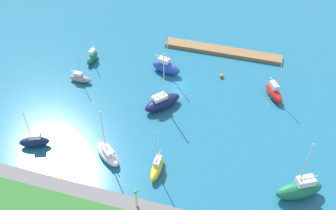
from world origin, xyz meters
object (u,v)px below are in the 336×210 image
(sailboat_navy_center_basin, at_px, (162,102))
(mooring_buoy_orange, at_px, (222,76))
(sailboat_white_mid_basin, at_px, (107,153))
(sailboat_red_far_south, at_px, (274,92))
(pier_dock, at_px, (223,51))
(sailboat_green_inner_mooring, at_px, (92,57))
(sailboat_green_lone_south, at_px, (299,189))
(sailboat_navy_near_pier, at_px, (35,141))
(sailboat_yellow_west_end, at_px, (157,167))
(sailboat_blue_lone_north, at_px, (166,67))
(harbor_beacon, at_px, (136,197))
(sailboat_gray_off_beacon, at_px, (80,78))

(sailboat_navy_center_basin, relative_size, mooring_buoy_orange, 13.95)
(mooring_buoy_orange, bearing_deg, sailboat_white_mid_basin, 62.32)
(sailboat_red_far_south, bearing_deg, pier_dock, -166.83)
(sailboat_green_inner_mooring, height_order, sailboat_green_lone_south, sailboat_green_lone_south)
(sailboat_navy_near_pier, bearing_deg, pier_dock, -145.65)
(sailboat_white_mid_basin, relative_size, mooring_buoy_orange, 11.62)
(sailboat_green_inner_mooring, height_order, sailboat_yellow_west_end, sailboat_yellow_west_end)
(sailboat_blue_lone_north, bearing_deg, sailboat_navy_near_pier, -107.70)
(pier_dock, xyz_separation_m, sailboat_white_mid_basin, (12.94, 37.18, 0.62))
(harbor_beacon, height_order, sailboat_gray_off_beacon, sailboat_gray_off_beacon)
(sailboat_gray_off_beacon, bearing_deg, mooring_buoy_orange, 19.58)
(sailboat_white_mid_basin, xyz_separation_m, sailboat_green_lone_south, (-31.34, -1.16, 0.61))
(sailboat_red_far_south, relative_size, sailboat_navy_near_pier, 1.15)
(sailboat_white_mid_basin, xyz_separation_m, sailboat_gray_off_beacon, (13.79, -17.74, -0.09))
(sailboat_navy_center_basin, distance_m, sailboat_white_mid_basin, 15.77)
(sailboat_gray_off_beacon, bearing_deg, sailboat_yellow_west_end, -38.48)
(sailboat_yellow_west_end, height_order, sailboat_navy_near_pier, sailboat_yellow_west_end)
(sailboat_green_inner_mooring, relative_size, sailboat_navy_near_pier, 0.95)
(sailboat_red_far_south, xyz_separation_m, sailboat_green_lone_south, (-5.71, 23.05, 0.41))
(pier_dock, distance_m, sailboat_red_far_south, 18.17)
(pier_dock, height_order, sailboat_yellow_west_end, sailboat_yellow_west_end)
(mooring_buoy_orange, bearing_deg, sailboat_yellow_west_end, 78.90)
(harbor_beacon, distance_m, sailboat_yellow_west_end, 8.27)
(mooring_buoy_orange, bearing_deg, sailboat_red_far_south, 162.88)
(sailboat_red_far_south, bearing_deg, mooring_buoy_orange, -138.35)
(harbor_beacon, distance_m, sailboat_navy_center_basin, 23.67)
(sailboat_blue_lone_north, height_order, sailboat_green_lone_south, sailboat_blue_lone_north)
(pier_dock, relative_size, sailboat_gray_off_beacon, 3.38)
(sailboat_white_mid_basin, relative_size, sailboat_blue_lone_north, 0.84)
(sailboat_white_mid_basin, distance_m, sailboat_green_lone_south, 31.37)
(sailboat_navy_near_pier, relative_size, mooring_buoy_orange, 9.10)
(sailboat_green_inner_mooring, bearing_deg, sailboat_white_mid_basin, 28.45)
(sailboat_navy_center_basin, distance_m, sailboat_green_lone_south, 29.60)
(harbor_beacon, xyz_separation_m, sailboat_white_mid_basin, (8.39, -8.45, -2.41))
(sailboat_green_inner_mooring, bearing_deg, pier_dock, 111.99)
(sailboat_navy_center_basin, bearing_deg, mooring_buoy_orange, 3.60)
(sailboat_yellow_west_end, height_order, mooring_buoy_orange, sailboat_yellow_west_end)
(pier_dock, distance_m, sailboat_blue_lone_north, 15.27)
(sailboat_navy_center_basin, height_order, sailboat_navy_near_pier, sailboat_navy_center_basin)
(sailboat_green_inner_mooring, height_order, sailboat_blue_lone_north, sailboat_blue_lone_north)
(sailboat_gray_off_beacon, bearing_deg, sailboat_navy_near_pier, -87.97)
(sailboat_white_mid_basin, distance_m, sailboat_red_far_south, 35.26)
(sailboat_yellow_west_end, bearing_deg, sailboat_green_lone_south, 92.23)
(harbor_beacon, bearing_deg, sailboat_navy_center_basin, -82.05)
(sailboat_blue_lone_north, bearing_deg, sailboat_green_inner_mooring, -165.14)
(sailboat_yellow_west_end, relative_size, sailboat_green_lone_south, 0.79)
(sailboat_navy_near_pier, xyz_separation_m, mooring_buoy_orange, (-27.72, -28.77, -0.70))
(sailboat_green_inner_mooring, bearing_deg, sailboat_gray_off_beacon, 4.07)
(sailboat_green_lone_south, bearing_deg, sailboat_white_mid_basin, -26.88)
(pier_dock, height_order, harbor_beacon, harbor_beacon)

